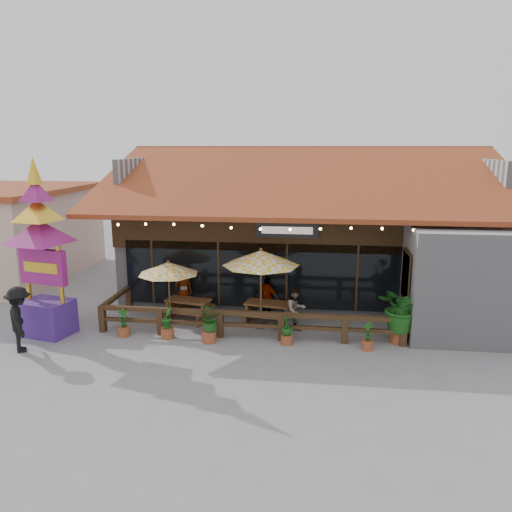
# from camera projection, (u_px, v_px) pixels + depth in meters

# --- Properties ---
(ground) EXTENTS (100.00, 100.00, 0.00)m
(ground) POSITION_uv_depth(u_px,v_px,m) (298.00, 335.00, 16.45)
(ground) COLOR gray
(ground) RESTS_ON ground
(restaurant_building) EXTENTS (15.50, 14.73, 6.09)m
(restaurant_building) POSITION_uv_depth(u_px,v_px,m) (311.00, 235.00, 22.35)
(restaurant_building) COLOR #A0A0A4
(restaurant_building) RESTS_ON ground
(patio_railing) EXTENTS (10.00, 2.60, 0.92)m
(patio_railing) POSITION_uv_depth(u_px,v_px,m) (229.00, 317.00, 16.34)
(patio_railing) COLOR #472F19
(patio_railing) RESTS_ON ground
(umbrella_left) EXTENTS (2.52, 2.52, 2.26)m
(umbrella_left) POSITION_uv_depth(u_px,v_px,m) (168.00, 268.00, 17.19)
(umbrella_left) COLOR brown
(umbrella_left) RESTS_ON ground
(umbrella_right) EXTENTS (2.95, 2.95, 2.78)m
(umbrella_right) POSITION_uv_depth(u_px,v_px,m) (261.00, 258.00, 16.68)
(umbrella_right) COLOR brown
(umbrella_right) RESTS_ON ground
(picnic_table_left) EXTENTS (1.80, 1.63, 0.75)m
(picnic_table_left) POSITION_uv_depth(u_px,v_px,m) (189.00, 306.00, 17.81)
(picnic_table_left) COLOR brown
(picnic_table_left) RESTS_ON ground
(picnic_table_right) EXTENTS (1.82, 1.64, 0.77)m
(picnic_table_right) POSITION_uv_depth(u_px,v_px,m) (269.00, 309.00, 17.39)
(picnic_table_right) COLOR brown
(picnic_table_right) RESTS_ON ground
(thai_sign_tower) EXTENTS (2.75, 2.75, 6.23)m
(thai_sign_tower) POSITION_uv_depth(u_px,v_px,m) (40.00, 236.00, 15.84)
(thai_sign_tower) COLOR #482486
(thai_sign_tower) RESTS_ON ground
(tropical_plant) EXTENTS (1.86, 1.91, 2.00)m
(tropical_plant) POSITION_uv_depth(u_px,v_px,m) (401.00, 308.00, 15.60)
(tropical_plant) COLOR brown
(tropical_plant) RESTS_ON ground
(diner_a) EXTENTS (0.72, 0.58, 1.74)m
(diner_a) POSITION_uv_depth(u_px,v_px,m) (184.00, 292.00, 18.28)
(diner_a) COLOR #3A2412
(diner_a) RESTS_ON ground
(diner_b) EXTENTS (0.94, 0.91, 1.53)m
(diner_b) POSITION_uv_depth(u_px,v_px,m) (296.00, 310.00, 16.57)
(diner_b) COLOR #3A2412
(diner_b) RESTS_ON ground
(diner_c) EXTENTS (0.94, 0.69, 1.48)m
(diner_c) POSITION_uv_depth(u_px,v_px,m) (267.00, 298.00, 18.01)
(diner_c) COLOR #3A2412
(diner_c) RESTS_ON ground
(pedestrian) EXTENTS (1.34, 1.50, 2.02)m
(pedestrian) POSITION_uv_depth(u_px,v_px,m) (20.00, 319.00, 14.98)
(pedestrian) COLOR black
(pedestrian) RESTS_ON ground
(planter_a) EXTENTS (0.39, 0.38, 0.94)m
(planter_a) POSITION_uv_depth(u_px,v_px,m) (123.00, 325.00, 16.28)
(planter_a) COLOR brown
(planter_a) RESTS_ON ground
(planter_b) EXTENTS (0.43, 0.43, 1.04)m
(planter_b) POSITION_uv_depth(u_px,v_px,m) (167.00, 324.00, 16.11)
(planter_b) COLOR brown
(planter_b) RESTS_ON ground
(planter_c) EXTENTS (0.84, 0.79, 1.12)m
(planter_c) POSITION_uv_depth(u_px,v_px,m) (209.00, 323.00, 15.73)
(planter_c) COLOR brown
(planter_c) RESTS_ON ground
(planter_d) EXTENTS (0.48, 0.48, 0.92)m
(planter_d) POSITION_uv_depth(u_px,v_px,m) (287.00, 331.00, 15.60)
(planter_d) COLOR brown
(planter_d) RESTS_ON ground
(planter_e) EXTENTS (0.38, 0.37, 0.89)m
(planter_e) POSITION_uv_depth(u_px,v_px,m) (368.00, 338.00, 15.19)
(planter_e) COLOR brown
(planter_e) RESTS_ON ground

